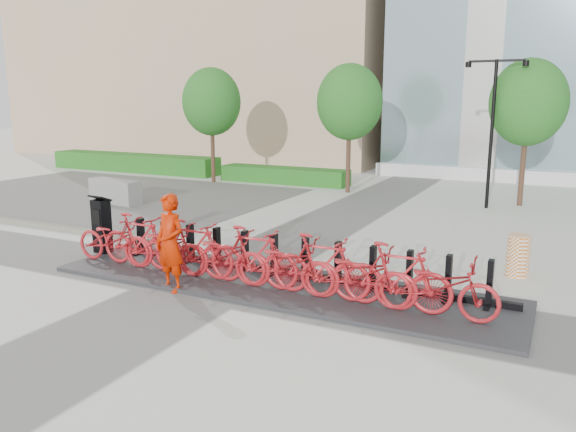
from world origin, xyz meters
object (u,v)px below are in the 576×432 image
at_px(worker_red, 170,243).
at_px(bike_0, 114,240).
at_px(jersey_barrier, 115,191).
at_px(kiosk, 102,225).
at_px(construction_barrel, 518,256).

bearing_deg(worker_red, bike_0, 172.80).
bearing_deg(jersey_barrier, kiosk, -40.09).
xyz_separation_m(worker_red, jersey_barrier, (-7.79, 6.75, -0.53)).
xyz_separation_m(bike_0, jersey_barrier, (-5.60, 5.99, -0.18)).
xyz_separation_m(bike_0, kiosk, (-0.88, 0.54, 0.14)).
relative_size(kiosk, worker_red, 0.73).
height_order(kiosk, worker_red, worker_red).
relative_size(bike_0, kiosk, 1.44).
bearing_deg(jersey_barrier, worker_red, -31.97).
bearing_deg(jersey_barrier, bike_0, -37.95).
distance_m(worker_red, jersey_barrier, 10.32).
height_order(worker_red, construction_barrel, worker_red).
distance_m(bike_0, construction_barrel, 8.83).
bearing_deg(bike_0, jersey_barrier, 43.11).
xyz_separation_m(kiosk, jersey_barrier, (-4.73, 5.44, -0.33)).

